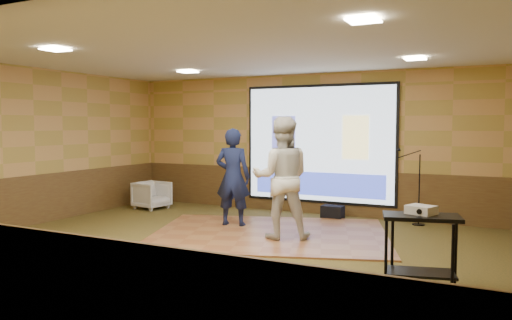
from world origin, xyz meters
The scene contains 18 objects.
ground centered at (0.00, 0.00, 0.00)m, with size 9.00×9.00×0.00m, color #343A1A.
room_shell centered at (0.00, 0.00, 2.09)m, with size 9.04×7.04×3.02m.
wainscot_back centered at (0.00, 3.48, 0.47)m, with size 9.00×0.04×0.95m, color #4B2D19.
wainscot_front centered at (0.00, -3.48, 0.47)m, with size 9.00×0.04×0.95m, color #4B2D19.
wainscot_left centered at (-4.48, 0.00, 0.47)m, with size 0.04×7.00×0.95m, color #4B2D19.
projector_screen centered at (0.00, 3.44, 1.47)m, with size 3.32×0.06×2.52m.
downlight_nw centered at (-2.20, 1.80, 2.97)m, with size 0.32×0.32×0.02m, color #FFE7BF.
downlight_ne centered at (2.20, 1.80, 2.97)m, with size 0.32×0.32×0.02m, color #FFE7BF.
downlight_sw centered at (-2.20, -1.50, 2.97)m, with size 0.32×0.32×0.02m, color #FFE7BF.
downlight_se centered at (2.20, -1.50, 2.97)m, with size 0.32×0.32×0.02m, color #FFE7BF.
dance_floor centered at (-0.08, 1.15, 0.01)m, with size 4.01×3.05×0.03m, color #905D34.
player_left centered at (-0.99, 1.46, 0.94)m, with size 0.66×0.43×1.82m, color #141B3E.
player_right centered at (0.25, 0.89, 1.04)m, with size 0.98×0.76×2.02m, color beige.
av_table centered at (2.72, -0.79, 0.61)m, with size 0.84×0.44×0.89m.
projector centered at (2.70, -0.73, 0.94)m, with size 0.29×0.25×0.10m, color silver.
mic_stand centered at (2.05, 3.17, 0.49)m, with size 0.57×0.23×1.46m.
banquet_chair centered at (-3.62, 2.39, 0.31)m, with size 0.66×0.68×0.62m, color gray.
duffel_bag centered at (0.44, 3.06, 0.13)m, with size 0.43×0.29×0.27m, color black.
Camera 1 is at (3.53, -6.62, 1.90)m, focal length 35.00 mm.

